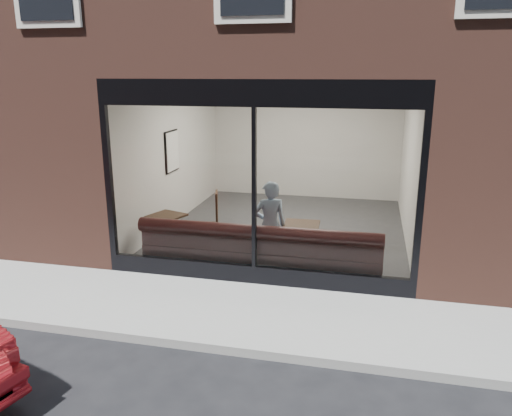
% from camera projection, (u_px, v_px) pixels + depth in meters
% --- Properties ---
extents(ground, '(120.00, 120.00, 0.00)m').
position_uv_depth(ground, '(216.00, 349.00, 6.14)').
color(ground, black).
rests_on(ground, ground).
extents(sidewalk_near, '(40.00, 2.00, 0.01)m').
position_uv_depth(sidewalk_near, '(237.00, 312.00, 7.08)').
color(sidewalk_near, gray).
rests_on(sidewalk_near, ground).
extents(kerb_near, '(40.00, 0.10, 0.12)m').
position_uv_depth(kerb_near, '(215.00, 347.00, 6.07)').
color(kerb_near, gray).
rests_on(kerb_near, ground).
extents(host_building_pier_left, '(2.50, 12.00, 3.20)m').
position_uv_depth(host_building_pier_left, '(173.00, 134.00, 14.05)').
color(host_building_pier_left, brown).
rests_on(host_building_pier_left, ground).
extents(host_building_pier_right, '(2.50, 12.00, 3.20)m').
position_uv_depth(host_building_pier_right, '(455.00, 142.00, 12.42)').
color(host_building_pier_right, brown).
rests_on(host_building_pier_right, ground).
extents(host_building_backfill, '(5.00, 6.00, 3.20)m').
position_uv_depth(host_building_backfill, '(318.00, 126.00, 16.05)').
color(host_building_backfill, brown).
rests_on(host_building_backfill, ground).
extents(cafe_floor, '(6.00, 6.00, 0.00)m').
position_uv_depth(cafe_floor, '(285.00, 228.00, 10.83)').
color(cafe_floor, '#2D2D30').
rests_on(cafe_floor, ground).
extents(cafe_ceiling, '(6.00, 6.00, 0.00)m').
position_uv_depth(cafe_ceiling, '(288.00, 78.00, 9.99)').
color(cafe_ceiling, white).
rests_on(cafe_ceiling, host_building_upper).
extents(cafe_wall_back, '(5.00, 0.00, 5.00)m').
position_uv_depth(cafe_wall_back, '(305.00, 138.00, 13.22)').
color(cafe_wall_back, silver).
rests_on(cafe_wall_back, ground).
extents(cafe_wall_left, '(0.00, 6.00, 6.00)m').
position_uv_depth(cafe_wall_left, '(175.00, 152.00, 10.95)').
color(cafe_wall_left, silver).
rests_on(cafe_wall_left, ground).
extents(cafe_wall_right, '(0.00, 6.00, 6.00)m').
position_uv_depth(cafe_wall_right, '(410.00, 161.00, 9.87)').
color(cafe_wall_right, silver).
rests_on(cafe_wall_right, ground).
extents(storefront_kick, '(5.00, 0.10, 0.30)m').
position_uv_depth(storefront_kick, '(254.00, 274.00, 8.02)').
color(storefront_kick, black).
rests_on(storefront_kick, ground).
extents(storefront_header, '(5.00, 0.10, 0.40)m').
position_uv_depth(storefront_header, '(254.00, 93.00, 7.27)').
color(storefront_header, black).
rests_on(storefront_header, host_building_upper).
extents(storefront_mullion, '(0.06, 0.10, 2.50)m').
position_uv_depth(storefront_mullion, '(254.00, 190.00, 7.65)').
color(storefront_mullion, black).
rests_on(storefront_mullion, storefront_kick).
extents(storefront_glass, '(4.80, 0.00, 4.80)m').
position_uv_depth(storefront_glass, '(254.00, 190.00, 7.63)').
color(storefront_glass, white).
rests_on(storefront_glass, storefront_kick).
extents(banquette, '(4.00, 0.55, 0.45)m').
position_uv_depth(banquette, '(260.00, 261.00, 8.38)').
color(banquette, '#3D1617').
rests_on(banquette, cafe_floor).
extents(person, '(0.67, 0.56, 1.55)m').
position_uv_depth(person, '(270.00, 226.00, 8.48)').
color(person, '#A0BCD8').
rests_on(person, cafe_floor).
extents(cafe_table_left, '(0.73, 0.73, 0.04)m').
position_uv_depth(cafe_table_left, '(166.00, 216.00, 9.17)').
color(cafe_table_left, black).
rests_on(cafe_table_left, cafe_floor).
extents(cafe_table_right, '(0.63, 0.63, 0.04)m').
position_uv_depth(cafe_table_right, '(302.00, 225.00, 8.63)').
color(cafe_table_right, black).
rests_on(cafe_table_right, cafe_floor).
extents(cafe_chair_left, '(0.52, 0.52, 0.04)m').
position_uv_depth(cafe_chair_left, '(208.00, 225.00, 10.29)').
color(cafe_chair_left, black).
rests_on(cafe_chair_left, cafe_floor).
extents(wall_poster, '(0.02, 0.62, 0.83)m').
position_uv_depth(wall_poster, '(172.00, 151.00, 10.73)').
color(wall_poster, white).
rests_on(wall_poster, cafe_wall_left).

